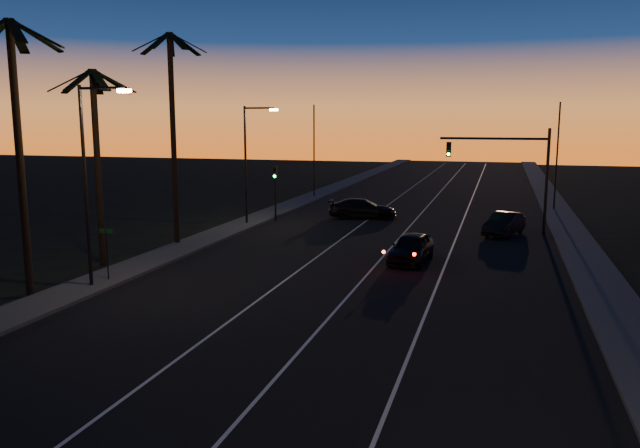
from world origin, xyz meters
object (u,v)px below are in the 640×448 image
(signal_mast, at_px, (510,162))
(right_car, at_px, (504,224))
(cross_car, at_px, (362,209))
(lead_car, at_px, (411,248))

(signal_mast, xyz_separation_m, right_car, (-0.18, -1.08, -4.03))
(right_car, bearing_deg, cross_car, 157.37)
(cross_car, bearing_deg, lead_car, -67.74)
(lead_car, height_order, right_car, lead_car)
(signal_mast, bearing_deg, lead_car, -114.81)
(lead_car, relative_size, right_car, 1.10)
(signal_mast, relative_size, lead_car, 1.36)
(lead_car, bearing_deg, cross_car, 112.26)
(signal_mast, height_order, lead_car, signal_mast)
(right_car, bearing_deg, signal_mast, 80.41)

